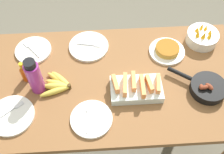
# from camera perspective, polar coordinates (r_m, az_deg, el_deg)

# --- Properties ---
(ground_plane) EXTENTS (14.00, 14.00, 0.00)m
(ground_plane) POSITION_cam_1_polar(r_m,az_deg,el_deg) (2.30, 0.00, -11.43)
(ground_plane) COLOR #666051
(dining_table) EXTENTS (1.56, 0.82, 0.76)m
(dining_table) POSITION_cam_1_polar(r_m,az_deg,el_deg) (1.73, 0.00, -2.67)
(dining_table) COLOR brown
(dining_table) RESTS_ON ground_plane
(banana_bunch) EXTENTS (0.19, 0.19, 0.04)m
(banana_bunch) POSITION_cam_1_polar(r_m,az_deg,el_deg) (1.63, -10.88, -1.44)
(banana_bunch) COLOR gold
(banana_bunch) RESTS_ON dining_table
(melon_tray) EXTENTS (0.29, 0.17, 0.10)m
(melon_tray) POSITION_cam_1_polar(r_m,az_deg,el_deg) (1.57, 4.95, -2.27)
(melon_tray) COLOR silver
(melon_tray) RESTS_ON dining_table
(skillet) EXTENTS (0.31, 0.26, 0.08)m
(skillet) POSITION_cam_1_polar(r_m,az_deg,el_deg) (1.66, 18.72, -2.03)
(skillet) COLOR black
(skillet) RESTS_ON dining_table
(frittata_plate_center) EXTENTS (0.22, 0.22, 0.05)m
(frittata_plate_center) POSITION_cam_1_polar(r_m,az_deg,el_deg) (1.78, 11.12, 5.39)
(frittata_plate_center) COLOR silver
(frittata_plate_center) RESTS_ON dining_table
(empty_plate_near_front) EXTENTS (0.22, 0.22, 0.02)m
(empty_plate_near_front) POSITION_cam_1_polar(r_m,az_deg,el_deg) (1.83, -15.71, 5.24)
(empty_plate_near_front) COLOR silver
(empty_plate_near_front) RESTS_ON dining_table
(empty_plate_far_left) EXTENTS (0.25, 0.25, 0.02)m
(empty_plate_far_left) POSITION_cam_1_polar(r_m,az_deg,el_deg) (1.79, -4.74, 6.22)
(empty_plate_far_left) COLOR silver
(empty_plate_far_left) RESTS_ON dining_table
(empty_plate_far_right) EXTENTS (0.24, 0.24, 0.02)m
(empty_plate_far_right) POSITION_cam_1_polar(r_m,az_deg,el_deg) (1.60, -19.73, -7.38)
(empty_plate_far_right) COLOR silver
(empty_plate_far_right) RESTS_ON dining_table
(empty_plate_mid_edge) EXTENTS (0.22, 0.22, 0.02)m
(empty_plate_mid_edge) POSITION_cam_1_polar(r_m,az_deg,el_deg) (1.50, -4.21, -8.49)
(empty_plate_mid_edge) COLOR silver
(empty_plate_mid_edge) RESTS_ON dining_table
(fruit_bowl_mango) EXTENTS (0.20, 0.20, 0.13)m
(fruit_bowl_mango) POSITION_cam_1_polar(r_m,az_deg,el_deg) (1.88, 17.84, 7.77)
(fruit_bowl_mango) COLOR silver
(fruit_bowl_mango) RESTS_ON dining_table
(water_bottle) EXTENTS (0.08, 0.08, 0.24)m
(water_bottle) POSITION_cam_1_polar(r_m,az_deg,el_deg) (1.56, -15.49, 0.07)
(water_bottle) COLOR #992D89
(water_bottle) RESTS_ON dining_table
(hot_sauce_bottle) EXTENTS (0.04, 0.04, 0.14)m
(hot_sauce_bottle) POSITION_cam_1_polar(r_m,az_deg,el_deg) (1.66, -17.37, 0.88)
(hot_sauce_bottle) COLOR #C64C0F
(hot_sauce_bottle) RESTS_ON dining_table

